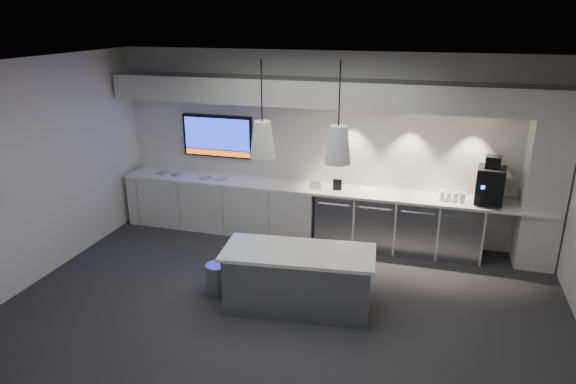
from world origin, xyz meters
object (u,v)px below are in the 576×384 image
(wall_tv, at_px, (218,136))
(bin, at_px, (217,279))
(coffee_machine, at_px, (490,184))
(island, at_px, (298,279))

(wall_tv, xyz_separation_m, bin, (0.95, -2.35, -1.35))
(wall_tv, relative_size, coffee_machine, 1.78)
(island, height_order, bin, island)
(wall_tv, height_order, island, wall_tv)
(island, bearing_deg, bin, 171.76)
(wall_tv, distance_m, coffee_machine, 4.41)
(wall_tv, xyz_separation_m, coffee_machine, (4.39, -0.25, -0.37))
(wall_tv, bearing_deg, bin, -67.92)
(island, xyz_separation_m, coffee_machine, (2.31, 2.14, 0.79))
(bin, bearing_deg, wall_tv, 112.08)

